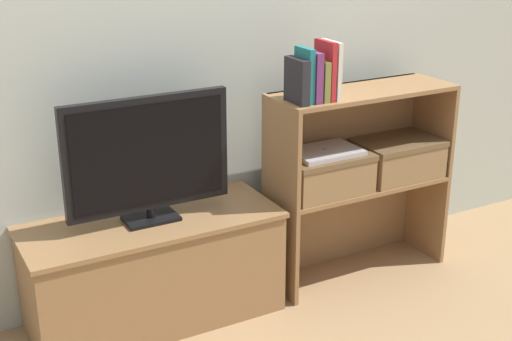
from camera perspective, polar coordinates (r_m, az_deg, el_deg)
ground_plane at (r=3.21m, az=1.36°, el=-11.30°), size 16.00×16.00×0.00m
wall_back at (r=3.17m, az=-2.63°, el=11.54°), size 10.00×0.05×2.40m
tv_stand at (r=3.09m, az=-8.16°, el=-7.89°), size 1.08×0.44×0.47m
tv at (r=2.88m, az=-8.65°, el=1.12°), size 0.69×0.14×0.53m
bookshelf_lower_tier at (r=3.51m, az=7.49°, el=-3.21°), size 0.88×0.31×0.46m
bookshelf_upper_tier at (r=3.35m, az=7.85°, el=3.94°), size 0.88×0.31×0.45m
book_charcoal at (r=2.98m, az=3.30°, el=7.17°), size 0.04×0.15×0.19m
book_teal at (r=3.00m, az=3.90°, el=7.62°), size 0.03×0.13×0.23m
book_plum at (r=3.02m, az=4.45°, el=7.51°), size 0.03×0.14×0.21m
book_olive at (r=3.04m, az=5.05°, el=7.22°), size 0.03×0.14×0.17m
book_crimson at (r=3.05m, az=5.54°, el=7.99°), size 0.02×0.14×0.25m
book_ivory at (r=3.06m, az=6.00°, el=8.01°), size 0.02×0.14×0.25m
storage_basket_left at (r=3.24m, az=5.47°, el=-0.02°), size 0.40×0.28×0.18m
storage_basket_right at (r=3.48m, az=11.22°, el=1.14°), size 0.40×0.28×0.18m
laptop at (r=3.21m, az=5.53°, el=1.51°), size 0.31×0.22×0.02m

